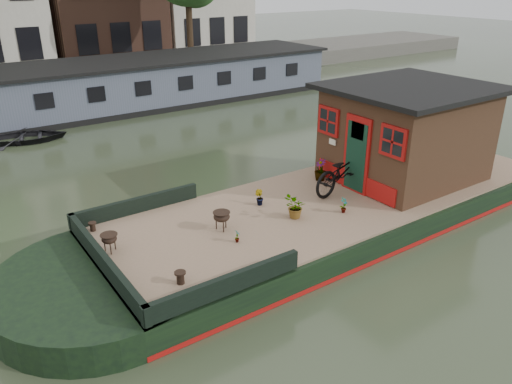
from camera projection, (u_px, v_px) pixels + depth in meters
ground at (340, 218)px, 12.46m from camera, size 120.00×120.00×0.00m
houseboat_hull at (299, 222)px, 11.66m from camera, size 14.01×4.02×0.60m
houseboat_deck at (341, 196)px, 12.21m from camera, size 11.80×3.80×0.05m
bow_bulwark at (147, 248)px, 9.48m from camera, size 3.00×4.00×0.35m
cabin at (406, 132)px, 12.86m from camera, size 4.00×3.50×2.42m
bicycle at (344, 170)px, 12.23m from camera, size 2.11×0.98×1.07m
potted_plant_a at (344, 205)px, 11.20m from camera, size 0.23×0.19×0.37m
potted_plant_b at (259, 197)px, 11.59m from camera, size 0.21×0.24×0.37m
potted_plant_c at (295, 207)px, 10.92m from camera, size 0.61×0.58×0.53m
potted_plant_d at (320, 170)px, 12.95m from camera, size 0.38×0.38×0.58m
potted_plant_e at (237, 236)px, 9.98m from camera, size 0.15×0.17×0.28m
brazier_front at (222, 221)px, 10.45m from camera, size 0.46×0.46×0.41m
brazier_rear at (110, 243)px, 9.62m from camera, size 0.38×0.38×0.38m
bollard_port at (93, 227)px, 10.45m from camera, size 0.17×0.17×0.19m
bollard_stbd at (180, 278)px, 8.65m from camera, size 0.20×0.20×0.23m
dinghy at (26, 133)px, 18.13m from camera, size 3.23×2.66×0.58m
far_houseboat at (126, 86)px, 22.61m from camera, size 20.40×4.40×2.11m
quay at (83, 76)px, 27.71m from camera, size 60.00×6.00×0.90m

